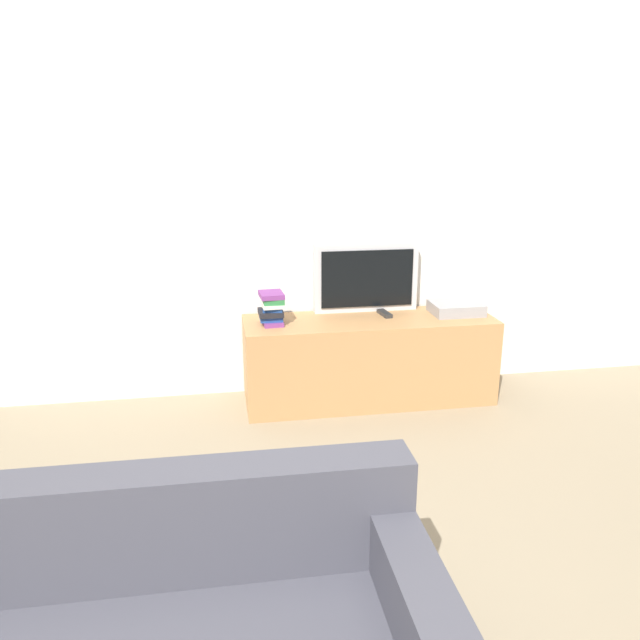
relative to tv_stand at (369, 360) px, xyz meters
name	(u,v)px	position (x,y,z in m)	size (l,w,h in m)	color
wall_back	(245,198)	(-0.75, 0.30, 1.02)	(9.00, 0.06, 2.60)	white
tv_stand	(369,360)	(0.00, 0.00, 0.00)	(1.60, 0.49, 0.55)	tan
television	(366,277)	(0.02, 0.20, 0.50)	(0.69, 0.09, 0.45)	silver
book_stack	(272,308)	(-0.62, 0.00, 0.37)	(0.16, 0.20, 0.20)	#7A3884
remote_on_stand	(385,314)	(0.12, 0.06, 0.29)	(0.07, 0.16, 0.02)	#2D2D2D
set_top_box	(456,308)	(0.59, 0.03, 0.31)	(0.32, 0.25, 0.07)	#99999E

